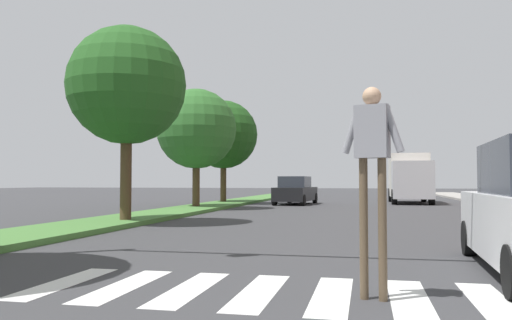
{
  "coord_description": "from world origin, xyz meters",
  "views": [
    {
      "loc": [
        0.41,
        0.12,
        1.38
      ],
      "look_at": [
        -3.36,
        17.62,
        2.12
      ],
      "focal_mm": 35.79,
      "sensor_mm": 36.0,
      "label": 1
    }
  ],
  "objects": [
    {
      "name": "ground_plane",
      "position": [
        0.0,
        30.0,
        0.0
      ],
      "size": [
        140.0,
        140.0,
        0.0
      ],
      "primitive_type": "plane",
      "color": "#38383A"
    },
    {
      "name": "crosswalk",
      "position": [
        0.0,
        6.38,
        0.0
      ],
      "size": [
        7.65,
        2.2,
        0.01
      ],
      "color": "silver",
      "rests_on": "ground_plane"
    },
    {
      "name": "median_strip",
      "position": [
        -7.57,
        28.0,
        0.07
      ],
      "size": [
        2.42,
        64.0,
        0.15
      ],
      "primitive_type": "cube",
      "color": "#477A38",
      "rests_on": "ground_plane"
    },
    {
      "name": "tree_mid",
      "position": [
        -7.13,
        15.24,
        4.46
      ],
      "size": [
        3.82,
        3.82,
        6.24
      ],
      "color": "#4C3823",
      "rests_on": "median_strip"
    },
    {
      "name": "tree_far",
      "position": [
        -7.8,
        24.15,
        3.97
      ],
      "size": [
        3.97,
        3.97,
        5.81
      ],
      "color": "#4C3823",
      "rests_on": "median_strip"
    },
    {
      "name": "tree_distant",
      "position": [
        -8.03,
        29.89,
        4.2
      ],
      "size": [
        4.14,
        4.14,
        6.13
      ],
      "color": "#4C3823",
      "rests_on": "median_strip"
    },
    {
      "name": "traffic_light_gantry",
      "position": [
        -3.83,
        7.91,
        4.38
      ],
      "size": [
        9.5,
        0.3,
        6.0
      ],
      "color": "gold",
      "rests_on": "median_strip"
    },
    {
      "name": "pedestrian_performer",
      "position": [
        0.49,
        6.24,
        1.66
      ],
      "size": [
        0.74,
        0.33,
        2.49
      ],
      "color": "brown",
      "rests_on": "ground_plane"
    },
    {
      "name": "sedan_midblock",
      "position": [
        -3.69,
        30.34,
        0.77
      ],
      "size": [
        2.22,
        4.71,
        1.66
      ],
      "color": "black",
      "rests_on": "ground_plane"
    },
    {
      "name": "sedan_distant",
      "position": [
        3.29,
        42.72,
        0.8
      ],
      "size": [
        2.18,
        4.34,
        1.72
      ],
      "color": "silver",
      "rests_on": "ground_plane"
    },
    {
      "name": "truck_box_delivery",
      "position": [
        3.09,
        33.51,
        1.63
      ],
      "size": [
        2.4,
        6.2,
        3.1
      ],
      "color": "#B7B7BC",
      "rests_on": "ground_plane"
    }
  ]
}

